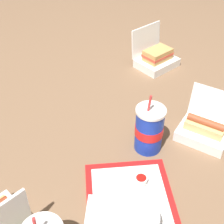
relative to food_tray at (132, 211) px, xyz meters
The scene contains 9 objects.
ground_plane 0.38m from the food_tray, 168.72° to the right, with size 3.20×3.20×0.00m, color brown.
food_tray is the anchor object (origin of this frame).
cake_container 0.08m from the food_tray, 13.06° to the left, with size 0.11×0.11×0.08m.
ketchup_cup 0.10m from the food_tray, 166.85° to the left, with size 0.04×0.04×0.02m.
napkin_stack 0.08m from the food_tray, 82.90° to the right, with size 0.10×0.10×0.00m, color white.
plastic_fork 0.06m from the food_tray, 108.91° to the left, with size 0.11×0.01×0.01m, color white.
clamshell_sandwich_right 0.85m from the food_tray, behind, with size 0.25×0.25×0.18m.
clamshell_hotdog_left 0.42m from the food_tray, 143.83° to the left, with size 0.22×0.23×0.17m.
soda_cup_center 0.29m from the food_tray, behind, with size 0.10×0.10×0.23m.
Camera 1 is at (0.89, 0.06, 0.80)m, focal length 50.00 mm.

